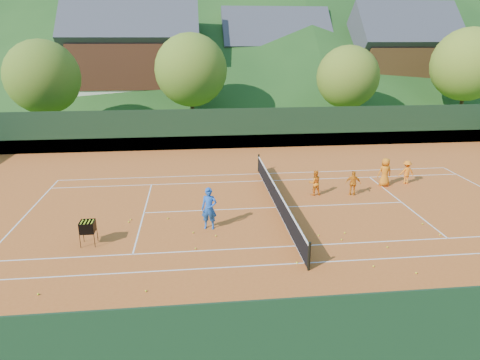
{
  "coord_description": "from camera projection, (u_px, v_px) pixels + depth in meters",
  "views": [
    {
      "loc": [
        -3.88,
        -19.11,
        7.9
      ],
      "look_at": [
        -1.81,
        0.0,
        1.5
      ],
      "focal_mm": 32.0,
      "sensor_mm": 36.0,
      "label": 1
    }
  ],
  "objects": [
    {
      "name": "tennis_ball_14",
      "position": [
        319.0,
        235.0,
        17.86
      ],
      "size": [
        0.07,
        0.07,
        0.07
      ],
      "primitive_type": "sphere",
      "color": "yellow",
      "rests_on": "clay_court"
    },
    {
      "name": "tennis_ball_11",
      "position": [
        297.0,
        263.0,
        15.71
      ],
      "size": [
        0.07,
        0.07,
        0.07
      ],
      "primitive_type": "sphere",
      "color": "yellow",
      "rests_on": "clay_court"
    },
    {
      "name": "tennis_ball_19",
      "position": [
        193.0,
        233.0,
        18.13
      ],
      "size": [
        0.07,
        0.07,
        0.07
      ],
      "primitive_type": "sphere",
      "color": "yellow",
      "rests_on": "clay_court"
    },
    {
      "name": "tennis_ball_24",
      "position": [
        216.0,
        236.0,
        17.84
      ],
      "size": [
        0.07,
        0.07,
        0.07
      ],
      "primitive_type": "sphere",
      "color": "yellow",
      "rests_on": "clay_court"
    },
    {
      "name": "tree_d",
      "position": [
        468.0,
        64.0,
        40.29
      ],
      "size": [
        6.8,
        6.8,
        8.93
      ],
      "color": "#3E2718",
      "rests_on": "ground"
    },
    {
      "name": "chalet_right",
      "position": [
        399.0,
        62.0,
        49.6
      ],
      "size": [
        11.5,
        8.82,
        11.91
      ],
      "color": "beige",
      "rests_on": "ground"
    },
    {
      "name": "court_lines",
      "position": [
        277.0,
        207.0,
        20.91
      ],
      "size": [
        23.83,
        11.03,
        0.0
      ],
      "color": "white",
      "rests_on": "clay_court"
    },
    {
      "name": "tree_a",
      "position": [
        43.0,
        77.0,
        34.72
      ],
      "size": [
        6.0,
        6.0,
        7.88
      ],
      "color": "#402719",
      "rests_on": "ground"
    },
    {
      "name": "tennis_ball_23",
      "position": [
        423.0,
        224.0,
        18.97
      ],
      "size": [
        0.07,
        0.07,
        0.07
      ],
      "primitive_type": "sphere",
      "color": "yellow",
      "rests_on": "clay_court"
    },
    {
      "name": "tennis_net",
      "position": [
        277.0,
        198.0,
        20.75
      ],
      "size": [
        0.1,
        12.07,
        1.1
      ],
      "color": "black",
      "rests_on": "clay_court"
    },
    {
      "name": "tennis_ball_12",
      "position": [
        475.0,
        302.0,
        13.35
      ],
      "size": [
        0.07,
        0.07,
        0.07
      ],
      "primitive_type": "sphere",
      "color": "yellow",
      "rests_on": "clay_court"
    },
    {
      "name": "student_a",
      "position": [
        315.0,
        183.0,
        22.39
      ],
      "size": [
        0.69,
        0.56,
        1.34
      ],
      "primitive_type": "imported",
      "rotation": [
        0.0,
        0.0,
        3.22
      ],
      "color": "orange",
      "rests_on": "clay_court"
    },
    {
      "name": "chalet_left",
      "position": [
        135.0,
        60.0,
        46.41
      ],
      "size": [
        13.8,
        9.93,
        12.92
      ],
      "color": "beige",
      "rests_on": "ground"
    },
    {
      "name": "tennis_ball_3",
      "position": [
        413.0,
        316.0,
        12.68
      ],
      "size": [
        0.07,
        0.07,
        0.07
      ],
      "primitive_type": "sphere",
      "color": "yellow",
      "rests_on": "clay_court"
    },
    {
      "name": "tennis_ball_13",
      "position": [
        345.0,
        233.0,
        18.09
      ],
      "size": [
        0.07,
        0.07,
        0.07
      ],
      "primitive_type": "sphere",
      "color": "yellow",
      "rests_on": "clay_court"
    },
    {
      "name": "tennis_ball_18",
      "position": [
        307.0,
        243.0,
        17.19
      ],
      "size": [
        0.07,
        0.07,
        0.07
      ],
      "primitive_type": "sphere",
      "color": "yellow",
      "rests_on": "clay_court"
    },
    {
      "name": "student_c",
      "position": [
        385.0,
        172.0,
        23.72
      ],
      "size": [
        0.83,
        0.59,
        1.6
      ],
      "primitive_type": "imported",
      "rotation": [
        0.0,
        0.0,
        3.24
      ],
      "color": "orange",
      "rests_on": "clay_court"
    },
    {
      "name": "chalet_mid",
      "position": [
        274.0,
        63.0,
        52.03
      ],
      "size": [
        12.65,
        8.82,
        11.45
      ],
      "color": "beige",
      "rests_on": "ground"
    },
    {
      "name": "student_d",
      "position": [
        406.0,
        172.0,
        24.17
      ],
      "size": [
        0.87,
        0.51,
        1.34
      ],
      "primitive_type": "imported",
      "rotation": [
        0.0,
        0.0,
        3.13
      ],
      "color": "orange",
      "rests_on": "clay_court"
    },
    {
      "name": "ball_hopper",
      "position": [
        88.0,
        227.0,
        16.94
      ],
      "size": [
        0.57,
        0.57,
        1.0
      ],
      "color": "black",
      "rests_on": "clay_court"
    },
    {
      "name": "tennis_ball_20",
      "position": [
        146.0,
        291.0,
        13.95
      ],
      "size": [
        0.07,
        0.07,
        0.07
      ],
      "primitive_type": "sphere",
      "color": "yellow",
      "rests_on": "clay_court"
    },
    {
      "name": "tennis_ball_6",
      "position": [
        129.0,
        222.0,
        19.19
      ],
      "size": [
        0.07,
        0.07,
        0.07
      ],
      "primitive_type": "sphere",
      "color": "yellow",
      "rests_on": "clay_court"
    },
    {
      "name": "clay_court",
      "position": [
        277.0,
        208.0,
        20.92
      ],
      "size": [
        40.0,
        24.0,
        0.02
      ],
      "primitive_type": "cube",
      "color": "#B9551E",
      "rests_on": "ground"
    },
    {
      "name": "ground",
      "position": [
        277.0,
        208.0,
        20.92
      ],
      "size": [
        400.0,
        400.0,
        0.0
      ],
      "primitive_type": "plane",
      "color": "#2C551A",
      "rests_on": "ground"
    },
    {
      "name": "tennis_ball_7",
      "position": [
        182.0,
        333.0,
        11.96
      ],
      "size": [
        0.07,
        0.07,
        0.07
      ],
      "primitive_type": "sphere",
      "color": "yellow",
      "rests_on": "clay_court"
    },
    {
      "name": "perimeter_fence",
      "position": [
        277.0,
        183.0,
        20.52
      ],
      "size": [
        40.4,
        24.24,
        3.0
      ],
      "color": "black",
      "rests_on": "clay_court"
    },
    {
      "name": "student_b",
      "position": [
        353.0,
        183.0,
        22.36
      ],
      "size": [
        0.84,
        0.54,
        1.33
      ],
      "primitive_type": "imported",
      "rotation": [
        0.0,
        0.0,
        2.85
      ],
      "color": "orange",
      "rests_on": "clay_court"
    },
    {
      "name": "tennis_ball_8",
      "position": [
        416.0,
        273.0,
        15.02
      ],
      "size": [
        0.07,
        0.07,
        0.07
      ],
      "primitive_type": "sphere",
      "color": "yellow",
      "rests_on": "clay_court"
    },
    {
      "name": "tennis_ball_16",
      "position": [
        196.0,
        248.0,
        16.76
      ],
      "size": [
        0.07,
        0.07,
        0.07
      ],
      "primitive_type": "sphere",
      "color": "yellow",
      "rests_on": "clay_court"
    },
    {
      "name": "tennis_ball_22",
      "position": [
        342.0,
        240.0,
        17.49
      ],
      "size": [
        0.07,
        0.07,
        0.07
      ],
      "primitive_type": "sphere",
      "color": "yellow",
      "rests_on": "clay_court"
    },
    {
      "name": "tree_c",
      "position": [
        348.0,
        77.0,
        38.43
      ],
      "size": [
        5.6,
        5.6,
        7.35
      ],
      "color": "#422A1A",
      "rests_on": "ground"
    },
    {
      "name": "tennis_ball_0",
      "position": [
        431.0,
        290.0,
        14.01
      ],
      "size": [
        0.07,
        0.07,
        0.07
      ],
      "primitive_type": "sphere",
      "color": "yellow",
      "rests_on": "clay_court"
    },
    {
      "name": "tennis_ball_21",
      "position": [
        440.0,
        235.0,
        17.93
      ],
      "size": [
        0.07,
        0.07,
        0.07
      ],
      "primitive_type": "sphere",
      "color": "yellow",
      "rests_on": "clay_court"
    },
    {
      "name": "tennis_ball_1",
      "position": [
        168.0,
        218.0,
        19.55
      ],
      "size": [
        0.07,
        0.07,
        0.07
      ],
      "primitive_type": "sphere",
      "color": "yellow",
      "rests_on": "clay_court"
    },
    {
      "name": "tennis_ball_2",
      "position": [
        373.0,
        266.0,
        15.45
      ],
      "size": [
        0.07,
        0.07,
        0.07
      ],
      "primitive_type": "sphere",
      "color": "yellow",
      "rests_on": "clay_court"
    },
    {
      "name": "tennis_ball_25",
      "position": [
        308.0,
        244.0,
        17.14
      ],
      "size": [
        0.07,
        0.07,
        0.07
      ],
      "primitive_type": "sphere",
      "color": "yellow",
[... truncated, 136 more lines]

